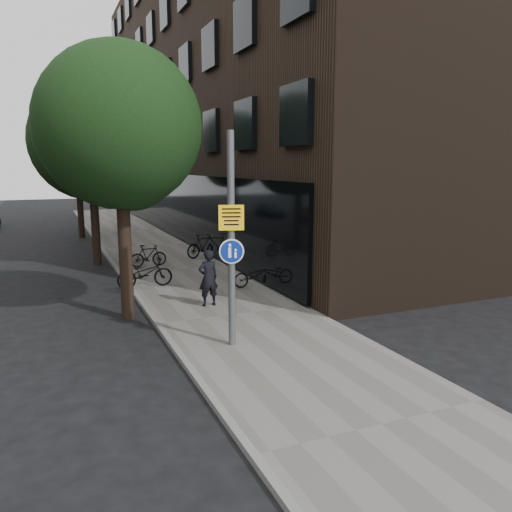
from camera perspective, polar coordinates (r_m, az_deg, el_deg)
ground at (r=11.36m, az=2.68°, el=-11.87°), size 120.00×120.00×0.00m
sidewalk at (r=20.50m, az=-8.88°, el=-1.70°), size 4.50×60.00×0.12m
curb_edge at (r=20.09m, az=-15.11°, el=-2.17°), size 0.15×60.00×0.13m
building_right_dark_brick at (r=34.40m, az=-0.47°, el=18.21°), size 12.00×40.00×18.00m
street_tree_near at (r=14.28m, az=-15.12°, el=13.27°), size 4.40×4.40×7.50m
street_tree_mid at (r=22.71m, az=-18.22°, el=11.91°), size 5.00×5.00×7.80m
street_tree_far at (r=31.68m, az=-19.69°, el=11.24°), size 5.00×5.00×7.80m
signpost at (r=11.36m, az=-2.84°, el=1.82°), size 0.55×0.20×4.94m
pedestrian at (r=14.98m, az=-5.49°, el=-2.52°), size 0.65×0.46×1.70m
parked_bike_facade_near at (r=17.35m, az=-0.13°, el=-2.18°), size 1.57×0.56×0.82m
parked_bike_facade_far at (r=22.94m, az=-6.05°, el=1.17°), size 1.86×1.07×1.08m
parked_bike_curb_near at (r=17.61m, az=-12.59°, el=-1.94°), size 1.93×0.74×1.00m
parked_bike_curb_far at (r=21.21m, az=-12.22°, el=0.04°), size 1.57×0.55×0.93m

